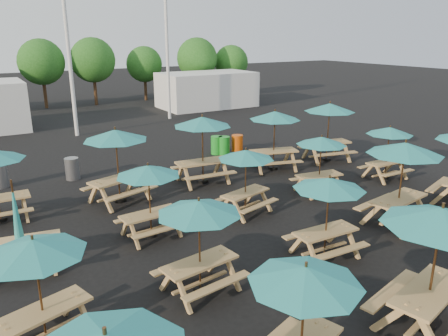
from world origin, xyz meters
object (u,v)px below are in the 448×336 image
picnic_unit_6 (148,175)px  picnic_unit_4 (305,283)px  picnic_unit_14 (321,145)px  picnic_unit_1 (34,254)px  picnic_unit_7 (116,140)px  waste_bin_0 (0,176)px  waste_bin_1 (72,169)px  picnic_unit_5 (199,213)px  picnic_unit_19 (329,111)px  picnic_unit_10 (246,159)px  waste_bin_3 (224,146)px  picnic_unit_2 (19,234)px  waste_bin_4 (237,144)px  picnic_unit_11 (202,126)px  picnic_unit_15 (275,119)px  picnic_unit_9 (329,189)px  picnic_unit_18 (389,134)px  waste_bin_2 (217,145)px  picnic_unit_8 (440,225)px  picnic_unit_13 (404,154)px

picnic_unit_6 → picnic_unit_4: bearing=-94.0°
picnic_unit_4 → picnic_unit_14: size_ratio=1.09×
picnic_unit_1 → picnic_unit_7: bearing=44.4°
waste_bin_0 → waste_bin_1: (2.48, -0.40, 0.00)m
picnic_unit_5 → picnic_unit_19: size_ratio=0.83×
picnic_unit_10 → waste_bin_3: size_ratio=2.47×
picnic_unit_2 → picnic_unit_4: (3.35, -6.12, 0.89)m
waste_bin_4 → waste_bin_1: bearing=-179.7°
waste_bin_4 → picnic_unit_1: bearing=-137.2°
waste_bin_0 → picnic_unit_14: bearing=-33.9°
picnic_unit_10 → picnic_unit_19: (6.38, 3.06, 0.44)m
picnic_unit_5 → picnic_unit_11: picnic_unit_11 is taller
picnic_unit_1 → picnic_unit_7: (3.41, 6.18, 0.32)m
picnic_unit_15 → picnic_unit_19: picnic_unit_19 is taller
picnic_unit_9 → picnic_unit_15: (3.38, 6.60, 0.30)m
picnic_unit_2 → picnic_unit_18: (13.03, 0.18, 0.83)m
waste_bin_0 → waste_bin_4: (10.08, -0.36, 0.00)m
picnic_unit_10 → picnic_unit_18: bearing=-13.9°
picnic_unit_6 → picnic_unit_18: 9.72m
picnic_unit_5 → waste_bin_2: picnic_unit_5 is taller
picnic_unit_7 → picnic_unit_11: size_ratio=1.02×
picnic_unit_10 → waste_bin_3: bearing=50.5°
picnic_unit_2 → picnic_unit_5: bearing=-33.8°
picnic_unit_2 → waste_bin_1: 6.90m
picnic_unit_18 → picnic_unit_2: bearing=-178.6°
picnic_unit_10 → waste_bin_0: (-6.38, 6.60, -1.35)m
picnic_unit_11 → waste_bin_1: size_ratio=3.01×
picnic_unit_10 → waste_bin_2: bearing=53.3°
picnic_unit_2 → waste_bin_0: bearing=98.1°
picnic_unit_18 → picnic_unit_19: (-0.16, 3.06, 0.44)m
picnic_unit_6 → waste_bin_1: (-0.72, 6.26, -1.36)m
picnic_unit_11 → waste_bin_3: picnic_unit_11 is taller
picnic_unit_4 → picnic_unit_11: bearing=52.2°
picnic_unit_6 → picnic_unit_19: 10.06m
picnic_unit_8 → picnic_unit_14: picnic_unit_8 is taller
picnic_unit_10 → picnic_unit_15: bearing=28.3°
picnic_unit_11 → picnic_unit_8: bearing=-87.6°
picnic_unit_5 → picnic_unit_19: picnic_unit_19 is taller
picnic_unit_9 → picnic_unit_10: picnic_unit_9 is taller
picnic_unit_9 → waste_bin_2: picnic_unit_9 is taller
picnic_unit_11 → picnic_unit_14: size_ratio=1.24×
picnic_unit_6 → picnic_unit_8: picnic_unit_8 is taller
picnic_unit_10 → waste_bin_0: size_ratio=2.47×
picnic_unit_8 → picnic_unit_9: 3.15m
waste_bin_1 → picnic_unit_8: bearing=-73.7°
picnic_unit_11 → waste_bin_0: size_ratio=3.01×
picnic_unit_15 → waste_bin_3: 3.54m
picnic_unit_6 → picnic_unit_13: picnic_unit_13 is taller
picnic_unit_6 → waste_bin_0: (-3.20, 6.65, -1.36)m
picnic_unit_8 → picnic_unit_11: (0.43, 9.74, 0.03)m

